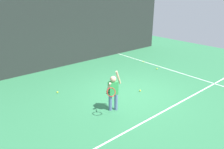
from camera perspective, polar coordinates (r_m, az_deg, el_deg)
The scene contains 12 objects.
ground_plane at distance 8.16m, azimuth 5.17°, elevation -5.22°, with size 20.00×20.00×0.00m, color #2D7247.
court_line_baseline at distance 7.25m, azimuth 14.36°, elevation -9.46°, with size 9.00×0.05×0.00m, color white.
court_line_sideline at distance 11.21m, azimuth 14.13°, elevation 1.72°, with size 0.05×9.00×0.00m, color white.
back_fence_windscreen at distance 11.24m, azimuth -11.94°, elevation 12.05°, with size 13.49×0.08×3.83m, color #282D2B.
fence_post_2 at distance 11.28m, azimuth -12.12°, elevation 12.46°, with size 0.09×0.09×3.98m, color slate.
fence_post_3 at distance 13.14m, azimuth 0.98°, elevation 14.09°, with size 0.09×0.09×3.98m, color slate.
fence_post_4 at distance 15.48m, azimuth 10.58°, elevation 14.84°, with size 0.09×0.09×3.98m, color slate.
tennis_player at distance 6.71m, azimuth 0.29°, elevation -4.33°, with size 0.81×0.57×1.35m.
tennis_ball_0 at distance 11.93m, azimuth 8.56°, elevation 3.48°, with size 0.07×0.07×0.07m, color #CCE033.
tennis_ball_1 at distance 10.91m, azimuth 12.17°, elevation 1.53°, with size 0.07×0.07×0.07m, color #CCE033.
tennis_ball_2 at distance 8.44m, azimuth -14.67°, elevation -4.69°, with size 0.07×0.07×0.07m, color #CCE033.
tennis_ball_3 at distance 8.37m, azimuth 7.70°, elevation -4.38°, with size 0.07×0.07×0.07m, color #CCE033.
Camera 1 is at (-5.23, -5.11, 3.62)m, focal length 33.49 mm.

